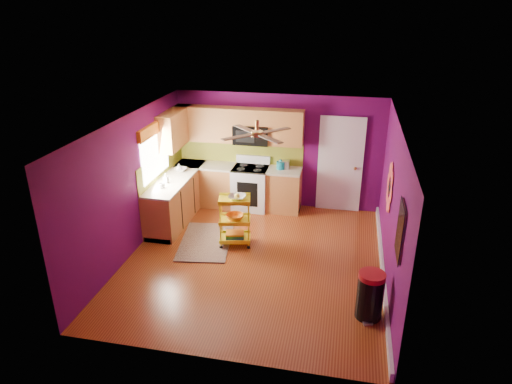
# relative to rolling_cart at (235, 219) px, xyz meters

# --- Properties ---
(ground) EXTENTS (5.00, 5.00, 0.00)m
(ground) POSITION_rel_rolling_cart_xyz_m (0.47, -0.48, -0.54)
(ground) COLOR maroon
(ground) RESTS_ON ground
(room_envelope) EXTENTS (4.54, 5.04, 2.52)m
(room_envelope) POSITION_rel_rolling_cart_xyz_m (0.50, -0.48, 1.09)
(room_envelope) COLOR #57094D
(room_envelope) RESTS_ON ground
(lower_cabinets) EXTENTS (2.81, 2.31, 0.94)m
(lower_cabinets) POSITION_rel_rolling_cart_xyz_m (-0.87, 1.33, -0.11)
(lower_cabinets) COLOR #9A5B2A
(lower_cabinets) RESTS_ON ground
(electric_range) EXTENTS (0.76, 0.66, 1.13)m
(electric_range) POSITION_rel_rolling_cart_xyz_m (-0.08, 1.69, -0.06)
(electric_range) COLOR white
(electric_range) RESTS_ON ground
(upper_cabinetry) EXTENTS (2.80, 2.30, 1.26)m
(upper_cabinetry) POSITION_rel_rolling_cart_xyz_m (-0.77, 1.69, 1.26)
(upper_cabinetry) COLOR #9A5B2A
(upper_cabinetry) RESTS_ON ground
(left_window) EXTENTS (0.08, 1.35, 1.08)m
(left_window) POSITION_rel_rolling_cart_xyz_m (-1.74, 0.57, 1.20)
(left_window) COLOR white
(left_window) RESTS_ON ground
(panel_door) EXTENTS (0.95, 0.11, 2.15)m
(panel_door) POSITION_rel_rolling_cart_xyz_m (1.83, 1.98, 0.49)
(panel_door) COLOR white
(panel_door) RESTS_ON ground
(right_wall_art) EXTENTS (0.04, 2.74, 1.04)m
(right_wall_art) POSITION_rel_rolling_cart_xyz_m (2.70, -0.82, 0.90)
(right_wall_art) COLOR black
(right_wall_art) RESTS_ON ground
(ceiling_fan) EXTENTS (1.01, 1.01, 0.26)m
(ceiling_fan) POSITION_rel_rolling_cart_xyz_m (0.47, -0.28, 1.75)
(ceiling_fan) COLOR #BF8C3F
(ceiling_fan) RESTS_ON ground
(shag_rug) EXTENTS (1.14, 1.63, 0.02)m
(shag_rug) POSITION_rel_rolling_cart_xyz_m (-0.59, -0.04, -0.53)
(shag_rug) COLOR black
(shag_rug) RESTS_ON ground
(rolling_cart) EXTENTS (0.65, 0.53, 1.05)m
(rolling_cart) POSITION_rel_rolling_cart_xyz_m (0.00, 0.00, 0.00)
(rolling_cart) COLOR yellow
(rolling_cart) RESTS_ON ground
(trash_can) EXTENTS (0.49, 0.49, 0.74)m
(trash_can) POSITION_rel_rolling_cart_xyz_m (2.43, -1.69, -0.17)
(trash_can) COLOR black
(trash_can) RESTS_ON ground
(teal_kettle) EXTENTS (0.18, 0.18, 0.21)m
(teal_kettle) POSITION_rel_rolling_cart_xyz_m (0.57, 1.76, 0.48)
(teal_kettle) COLOR #12788B
(teal_kettle) RESTS_ON lower_cabinets
(toaster) EXTENTS (0.22, 0.15, 0.18)m
(toaster) POSITION_rel_rolling_cart_xyz_m (0.64, 1.81, 0.49)
(toaster) COLOR beige
(toaster) RESTS_ON lower_cabinets
(soap_bottle_a) EXTENTS (0.09, 0.09, 0.20)m
(soap_bottle_a) POSITION_rel_rolling_cart_xyz_m (-1.54, 0.50, 0.50)
(soap_bottle_a) COLOR #EA3F72
(soap_bottle_a) RESTS_ON lower_cabinets
(soap_bottle_b) EXTENTS (0.12, 0.12, 0.15)m
(soap_bottle_b) POSITION_rel_rolling_cart_xyz_m (-1.52, 1.18, 0.48)
(soap_bottle_b) COLOR white
(soap_bottle_b) RESTS_ON lower_cabinets
(counter_dish) EXTENTS (0.26, 0.26, 0.06)m
(counter_dish) POSITION_rel_rolling_cart_xyz_m (-1.49, 1.20, 0.43)
(counter_dish) COLOR white
(counter_dish) RESTS_ON lower_cabinets
(counter_cup) EXTENTS (0.12, 0.12, 0.09)m
(counter_cup) POSITION_rel_rolling_cart_xyz_m (-1.51, 0.23, 0.45)
(counter_cup) COLOR white
(counter_cup) RESTS_ON lower_cabinets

